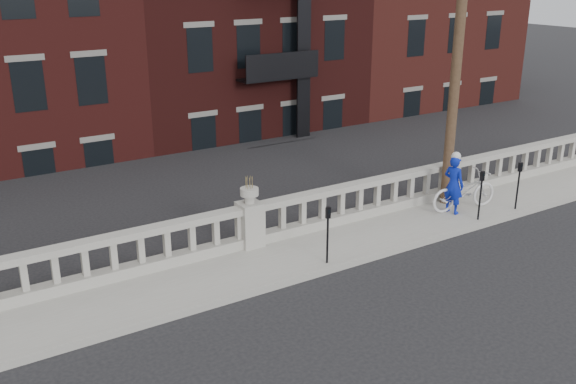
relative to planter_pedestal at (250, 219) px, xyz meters
name	(u,v)px	position (x,y,z in m)	size (l,w,h in m)	color
ground	(349,322)	(0.00, -3.95, -0.83)	(120.00, 120.00, 0.00)	black
sidewalk	(270,262)	(0.00, -0.95, -0.76)	(32.00, 2.20, 0.15)	gray
balustrade	(250,226)	(0.00, 0.00, -0.19)	(28.00, 0.34, 1.03)	gray
planter_pedestal	(250,219)	(0.00, 0.00, 0.00)	(0.55, 0.55, 1.76)	gray
lower_level	(64,54)	(0.56, 19.09, 1.80)	(80.00, 44.00, 20.80)	#605E59
utility_pole	(460,20)	(6.20, -0.35, 4.41)	(1.60, 0.28, 10.00)	#422D1E
parking_meter_c	(328,229)	(1.01, -1.80, 0.17)	(0.10, 0.09, 1.36)	black
parking_meter_d	(481,190)	(5.98, -1.80, 0.17)	(0.10, 0.09, 1.36)	black
parking_meter_e	(519,180)	(7.48, -1.80, 0.17)	(0.10, 0.09, 1.36)	black
bicycle	(464,191)	(6.22, -1.01, -0.14)	(0.72, 2.05, 1.08)	silver
cyclist	(454,184)	(5.76, -1.04, 0.13)	(0.59, 0.39, 1.63)	#0B1EA8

